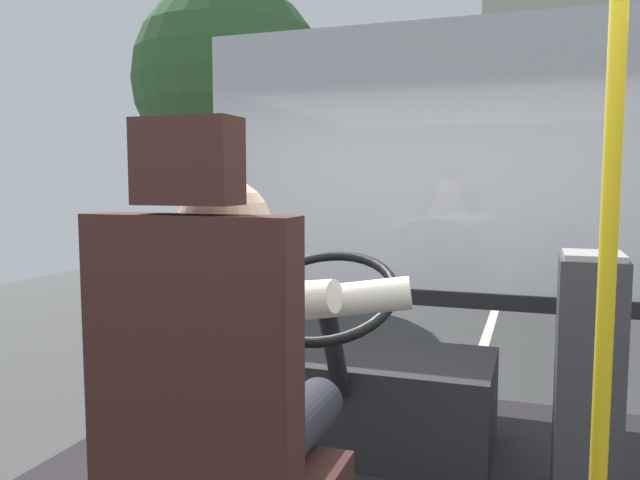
{
  "coord_description": "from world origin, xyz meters",
  "views": [
    {
      "loc": [
        0.54,
        -1.66,
        1.98
      ],
      "look_at": [
        -0.46,
        1.23,
        1.68
      ],
      "focal_mm": 35.08,
      "sensor_mm": 36.0,
      "label": 1
    }
  ],
  "objects_px": {
    "driver_seat": "(216,445)",
    "steering_console": "(359,394)",
    "bus_driver": "(240,363)",
    "handrail_pole": "(609,229)",
    "fare_box": "(588,379)"
  },
  "relations": [
    {
      "from": "bus_driver",
      "to": "driver_seat",
      "type": "bearing_deg",
      "value": -90.0
    },
    {
      "from": "bus_driver",
      "to": "steering_console",
      "type": "height_order",
      "value": "bus_driver"
    },
    {
      "from": "driver_seat",
      "to": "steering_console",
      "type": "relative_size",
      "value": 1.15
    },
    {
      "from": "steering_console",
      "to": "bus_driver",
      "type": "bearing_deg",
      "value": -90.0
    },
    {
      "from": "steering_console",
      "to": "handrail_pole",
      "type": "xyz_separation_m",
      "value": [
        0.86,
        -0.78,
        0.79
      ]
    },
    {
      "from": "bus_driver",
      "to": "handrail_pole",
      "type": "distance_m",
      "value": 0.98
    },
    {
      "from": "driver_seat",
      "to": "fare_box",
      "type": "height_order",
      "value": "driver_seat"
    },
    {
      "from": "bus_driver",
      "to": "steering_console",
      "type": "distance_m",
      "value": 1.21
    },
    {
      "from": "driver_seat",
      "to": "bus_driver",
      "type": "relative_size",
      "value": 1.62
    },
    {
      "from": "bus_driver",
      "to": "handrail_pole",
      "type": "xyz_separation_m",
      "value": [
        0.86,
        0.33,
        0.33
      ]
    },
    {
      "from": "bus_driver",
      "to": "fare_box",
      "type": "distance_m",
      "value": 1.31
    },
    {
      "from": "steering_console",
      "to": "fare_box",
      "type": "distance_m",
      "value": 0.92
    },
    {
      "from": "steering_console",
      "to": "handrail_pole",
      "type": "distance_m",
      "value": 1.4
    },
    {
      "from": "bus_driver",
      "to": "fare_box",
      "type": "xyz_separation_m",
      "value": [
        0.88,
        0.95,
        -0.24
      ]
    },
    {
      "from": "bus_driver",
      "to": "steering_console",
      "type": "bearing_deg",
      "value": 90.0
    }
  ]
}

